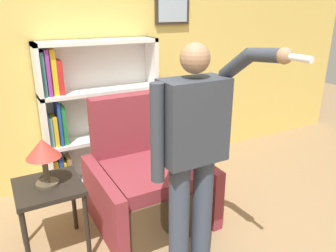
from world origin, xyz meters
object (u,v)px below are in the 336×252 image
(person_standing, at_px, (193,150))
(table_lamp, at_px, (43,152))
(armchair, at_px, (146,182))
(side_table, at_px, (49,196))
(bookcase, at_px, (92,115))

(person_standing, distance_m, table_lamp, 1.09)
(armchair, relative_size, side_table, 1.82)
(person_standing, xyz_separation_m, table_lamp, (-0.88, 0.65, -0.08))
(person_standing, relative_size, side_table, 2.75)
(armchair, bearing_deg, person_standing, -89.38)
(bookcase, height_order, armchair, bookcase)
(table_lamp, bearing_deg, side_table, 116.57)
(bookcase, height_order, person_standing, person_standing)
(bookcase, distance_m, person_standing, 1.65)
(person_standing, bearing_deg, table_lamp, 143.72)
(side_table, bearing_deg, table_lamp, -63.43)
(side_table, xyz_separation_m, table_lamp, (0.00, -0.00, 0.37))
(person_standing, bearing_deg, side_table, 143.72)
(person_standing, height_order, side_table, person_standing)
(armchair, height_order, side_table, armchair)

